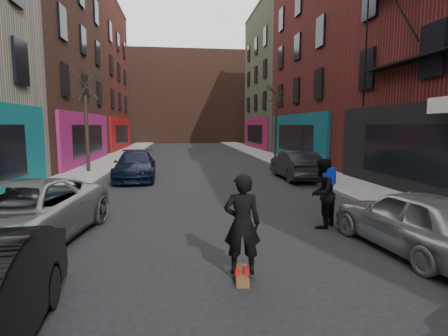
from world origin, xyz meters
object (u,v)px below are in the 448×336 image
object	(u,v)px
parked_right_far	(414,220)
skateboarder	(242,224)
parked_left_end	(135,165)
skateboard	(242,275)
tree_right_far	(276,114)
parked_right_end	(295,165)
tree_left_far	(86,112)
parked_left_far	(20,215)
pedestrian	(322,193)

from	to	relation	value
parked_right_far	skateboarder	xyz separation A→B (m)	(-3.82, -0.82, 0.30)
parked_left_end	skateboard	xyz separation A→B (m)	(3.26, -11.81, -0.64)
parked_right_far	parked_left_end	bearing A→B (deg)	-63.27
skateboarder	parked_right_far	bearing A→B (deg)	-161.07
tree_right_far	parked_right_end	bearing A→B (deg)	-99.55
tree_left_far	parked_right_end	bearing A→B (deg)	-18.02
parked_left_end	tree_left_far	bearing A→B (deg)	134.79
parked_right_end	tree_right_far	bearing A→B (deg)	-99.25
parked_left_far	parked_left_end	size ratio (longest dim) A/B	1.08
tree_right_far	pedestrian	world-z (taller)	tree_right_far
parked_right_end	pedestrian	distance (m)	8.36
tree_right_far	pedestrian	bearing A→B (deg)	-101.61
parked_left_end	skateboarder	bearing A→B (deg)	-77.77
tree_right_far	skateboarder	distance (m)	21.50
parked_left_end	skateboard	bearing A→B (deg)	-77.77
tree_left_far	pedestrian	size ratio (longest dim) A/B	3.58
tree_right_far	parked_left_end	distance (m)	13.13
parked_left_end	skateboard	size ratio (longest dim) A/B	5.98
tree_left_far	parked_right_far	bearing A→B (deg)	-53.72
parked_left_end	skateboarder	xyz separation A→B (m)	(3.26, -11.81, 0.29)
parked_left_end	parked_right_end	xyz separation A→B (m)	(7.90, -0.91, 0.02)
skateboarder	pedestrian	bearing A→B (deg)	-126.36
tree_left_far	parked_left_far	bearing A→B (deg)	-82.53
tree_right_far	parked_left_far	world-z (taller)	tree_right_far
parked_left_end	skateboarder	distance (m)	12.25
tree_right_far	skateboard	size ratio (longest dim) A/B	8.50
parked_left_far	skateboarder	xyz separation A→B (m)	(4.56, -2.21, 0.26)
parked_left_far	pedestrian	size ratio (longest dim) A/B	2.85
tree_right_far	parked_left_end	xyz separation A→B (m)	(-9.50, -8.61, -2.84)
parked_left_far	parked_right_far	xyz separation A→B (m)	(8.38, -1.39, -0.04)
tree_left_far	parked_right_far	size ratio (longest dim) A/B	1.62
parked_left_end	skateboarder	world-z (taller)	skateboarder
parked_right_far	parked_right_end	bearing A→B (deg)	-100.73
parked_right_far	pedestrian	xyz separation A→B (m)	(-1.20, 1.98, 0.23)
tree_right_far	parked_right_end	size ratio (longest dim) A/B	1.57
tree_left_far	parked_left_end	distance (m)	4.73
tree_left_far	pedestrian	xyz separation A→B (m)	(8.78, -11.62, -2.46)
parked_right_end	skateboarder	distance (m)	11.85
skateboard	pedestrian	distance (m)	3.93
skateboard	tree_right_far	bearing A→B (deg)	79.80
parked_right_far	skateboard	world-z (taller)	parked_right_far
tree_left_far	parked_right_end	distance (m)	11.67
tree_left_far	skateboard	world-z (taller)	tree_left_far
parked_right_end	skateboard	xyz separation A→B (m)	(-4.64, -10.90, -0.66)
parked_left_end	parked_right_end	distance (m)	7.96
skateboard	parked_right_far	bearing A→B (deg)	18.93
skateboarder	pedestrian	xyz separation A→B (m)	(2.62, 2.80, -0.06)
skateboard	pedestrian	xyz separation A→B (m)	(2.62, 2.80, 0.87)
parked_left_end	pedestrian	world-z (taller)	pedestrian
parked_left_far	skateboarder	world-z (taller)	skateboarder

